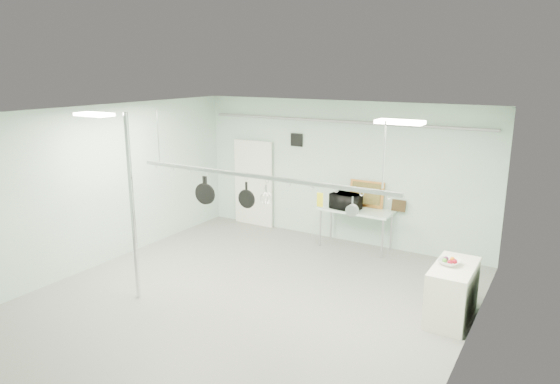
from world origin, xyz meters
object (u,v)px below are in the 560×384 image
Objects in this scene: side_cabinet at (452,292)px; coffee_canister at (354,204)px; skillet_left at (204,190)px; chrome_pole at (132,209)px; prep_table at (356,212)px; skillet_right at (246,195)px; pot_rack at (256,175)px; microwave at (346,201)px; fruit_bowl at (449,262)px; skillet_mid at (206,190)px.

side_cabinet is 5.95× the size of coffee_canister.
chrome_pole is at bearing -135.71° from skillet_left.
prep_table is 3.51m from skillet_right.
chrome_pole is 1.23m from skillet_left.
pot_rack is 9.36× the size of skillet_left.
chrome_pole is at bearing 71.06° from microwave.
microwave reaches higher than prep_table.
skillet_left is (-1.44, -3.30, 0.82)m from coffee_canister.
pot_rack reaches higher than microwave.
microwave reaches higher than side_cabinet.
skillet_right reaches higher than prep_table.
microwave is at bearing 64.06° from skillet_left.
skillet_right is at bearing -160.76° from side_cabinet.
fruit_bowl is at bearing 150.13° from microwave.
skillet_left reaches higher than microwave.
prep_table is 3.74m from skillet_mid.
prep_table is at bearing 0.39° from coffee_canister.
skillet_mid is (-1.25, -3.19, 0.77)m from microwave.
chrome_pole is at bearing -118.71° from prep_table.
microwave is (2.10, 4.09, -0.52)m from chrome_pole.
skillet_left is 0.89m from skillet_right.
chrome_pole reaches higher than microwave.
skillet_right is at bearing -160.27° from fruit_bowl.
skillet_left is (-1.09, 0.00, -0.40)m from pot_rack.
microwave is at bearing 141.86° from fruit_bowl.
skillet_left is at bearing 76.16° from microwave.
fruit_bowl is at bearing 22.76° from chrome_pole.
chrome_pole is 9.44× the size of fruit_bowl.
pot_rack is 7.80× the size of microwave.
skillet_left reaches higher than fruit_bowl.
coffee_canister is at bearing 61.89° from chrome_pole.
skillet_right is (1.70, 0.90, 0.26)m from chrome_pole.
skillet_mid is at bearing -164.30° from fruit_bowl.
pot_rack is (1.90, 0.90, 0.63)m from chrome_pole.
chrome_pole reaches higher than fruit_bowl.
pot_rack is 3.40m from microwave.
microwave is 1.82× the size of fruit_bowl.
fruit_bowl is at bearing -41.07° from coffee_canister.
chrome_pole reaches higher than side_cabinet.
chrome_pole reaches higher than skillet_mid.
coffee_canister reaches higher than prep_table.
chrome_pole is 5.37m from side_cabinet.
skillet_left and skillet_mid have the same top height.
chrome_pole is 2.00× the size of prep_table.
skillet_right reaches higher than coffee_canister.
skillet_left is (0.81, 0.90, 0.23)m from chrome_pole.
skillet_left is at bearing -164.78° from side_cabinet.
side_cabinet is 1.95× the size of microwave.
chrome_pole is 15.87× the size of coffee_canister.
side_cabinet is 4.41m from skillet_left.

